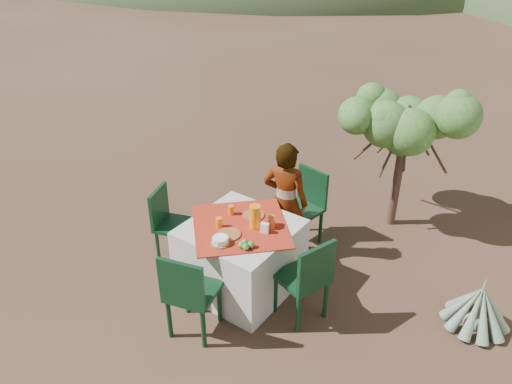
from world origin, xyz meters
TOP-DOWN VIEW (x-y plane):
  - ground at (0.00, 0.00)m, footprint 160.00×160.00m
  - table at (-0.17, 0.21)m, footprint 1.30×1.30m
  - chair_far at (-0.06, 1.32)m, footprint 0.48×0.48m
  - chair_near at (-0.11, -0.63)m, footprint 0.53×0.53m
  - chair_left at (-1.14, 0.16)m, footprint 0.50×0.50m
  - chair_right at (0.64, 0.17)m, footprint 0.54×0.54m
  - person at (-0.10, 0.93)m, footprint 0.58×0.44m
  - shrub_tree at (0.71, 2.33)m, footprint 1.37×1.35m
  - agave at (2.02, 1.05)m, footprint 0.63×0.64m
  - plate_far at (-0.17, 0.43)m, footprint 0.23×0.23m
  - plate_near at (-0.16, 0.01)m, footprint 0.24×0.24m
  - glass_far at (-0.37, 0.32)m, footprint 0.06×0.06m
  - glass_near at (-0.32, 0.06)m, footprint 0.07×0.07m
  - juice_pitcher at (-0.03, 0.27)m, footprint 0.11×0.11m
  - bowl_plate at (-0.13, -0.14)m, footprint 0.19×0.19m
  - white_bowl at (-0.13, -0.14)m, footprint 0.15×0.15m
  - jar_left at (0.11, 0.36)m, footprint 0.07×0.07m
  - jar_right at (0.09, 0.39)m, footprint 0.07×0.07m
  - napkin_holder at (0.10, 0.25)m, footprint 0.09×0.07m
  - fruit_cluster at (0.10, -0.06)m, footprint 0.13×0.12m

SIDE VIEW (x-z plane):
  - ground at x=0.00m, z-range 0.00..0.00m
  - agave at x=2.02m, z-range -0.11..0.57m
  - table at x=-0.17m, z-range 0.00..0.76m
  - chair_left at x=-1.14m, z-range 0.05..0.90m
  - chair_far at x=-0.06m, z-range 0.05..0.96m
  - chair_right at x=0.64m, z-range 0.05..0.98m
  - chair_near at x=-0.11m, z-range 0.05..0.99m
  - person at x=-0.10m, z-range 0.00..1.41m
  - bowl_plate at x=-0.13m, z-range 0.76..0.77m
  - plate_far at x=-0.17m, z-range 0.76..0.78m
  - plate_near at x=-0.16m, z-range 0.76..0.78m
  - fruit_cluster at x=0.10m, z-range 0.76..0.83m
  - white_bowl at x=-0.13m, z-range 0.77..0.83m
  - glass_far at x=-0.37m, z-range 0.76..0.86m
  - napkin_holder at x=0.10m, z-range 0.76..0.86m
  - glass_near at x=-0.32m, z-range 0.76..0.87m
  - jar_left at x=0.11m, z-range 0.76..0.87m
  - jar_right at x=0.09m, z-range 0.76..0.87m
  - juice_pitcher at x=-0.03m, z-range 0.76..1.01m
  - shrub_tree at x=0.71m, z-range 0.47..2.08m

